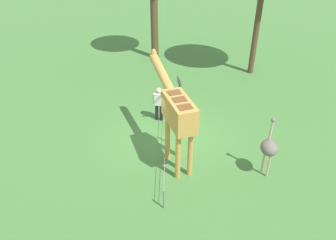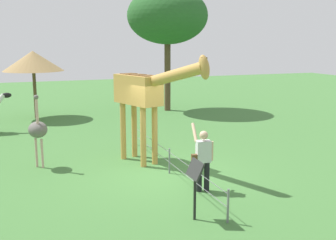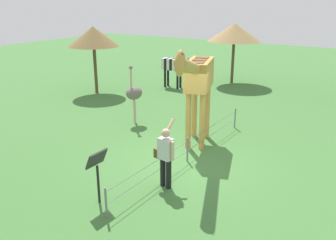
% 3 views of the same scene
% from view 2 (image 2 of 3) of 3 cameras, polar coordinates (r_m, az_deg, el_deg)
% --- Properties ---
extents(ground_plane, '(60.00, 60.00, 0.00)m').
position_cam_2_polar(ground_plane, '(11.91, -0.37, -7.55)').
color(ground_plane, '#427538').
extents(giraffe, '(3.90, 1.75, 3.48)m').
position_cam_2_polar(giraffe, '(12.42, -3.29, 3.70)').
color(giraffe, '#C69347').
rests_on(giraffe, ground_plane).
extents(visitor, '(0.68, 0.59, 1.71)m').
position_cam_2_polar(visitor, '(10.38, 4.90, -5.19)').
color(visitor, black).
rests_on(visitor, ground_plane).
extents(ostrich, '(0.70, 0.56, 2.25)m').
position_cam_2_polar(ostrich, '(12.81, -17.77, -1.31)').
color(ostrich, '#CC9E93').
rests_on(ostrich, ground_plane).
extents(shade_hut_near, '(2.92, 2.92, 3.33)m').
position_cam_2_polar(shade_hut_near, '(21.08, -18.38, 7.82)').
color(shade_hut_near, brown).
rests_on(shade_hut_near, ground_plane).
extents(tree_west, '(4.32, 4.32, 6.64)m').
position_cam_2_polar(tree_west, '(22.41, -0.07, 14.35)').
color(tree_west, brown).
rests_on(tree_west, ground_plane).
extents(info_sign, '(0.56, 0.21, 1.32)m').
position_cam_2_polar(info_sign, '(8.71, 3.81, -8.05)').
color(info_sign, black).
rests_on(info_sign, ground_plane).
extents(wire_fence, '(7.05, 0.05, 0.75)m').
position_cam_2_polar(wire_fence, '(11.83, 0.19, -5.63)').
color(wire_fence, slate).
rests_on(wire_fence, ground_plane).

